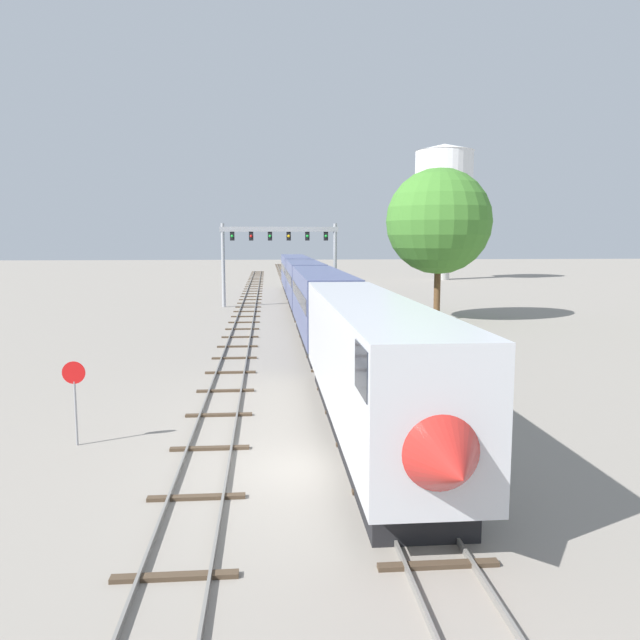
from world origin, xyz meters
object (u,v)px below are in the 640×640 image
object	(u,v)px
trackside_tree_left	(439,221)
signal_gantry	(279,246)
passenger_train	(310,292)
water_tower	(444,173)
stop_sign	(75,391)

from	to	relation	value
trackside_tree_left	signal_gantry	bearing A→B (deg)	137.75
passenger_train	trackside_tree_left	size ratio (longest dim) A/B	6.18
water_tower	trackside_tree_left	xyz separation A→B (m)	(-15.57, -53.91, -9.63)
passenger_train	signal_gantry	world-z (taller)	signal_gantry
passenger_train	trackside_tree_left	bearing A→B (deg)	6.50
stop_sign	passenger_train	bearing A→B (deg)	71.90
passenger_train	stop_sign	size ratio (longest dim) A/B	27.71
passenger_train	water_tower	bearing A→B (deg)	64.24
signal_gantry	water_tower	distance (m)	52.17
passenger_train	water_tower	size ratio (longest dim) A/B	3.48
passenger_train	trackside_tree_left	xyz separation A→B (m)	(11.04, 1.26, 5.82)
passenger_train	stop_sign	distance (m)	32.19
stop_sign	water_tower	bearing A→B (deg)	66.88
water_tower	stop_sign	xyz separation A→B (m)	(-36.61, -85.75, -16.18)
signal_gantry	trackside_tree_left	world-z (taller)	trackside_tree_left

